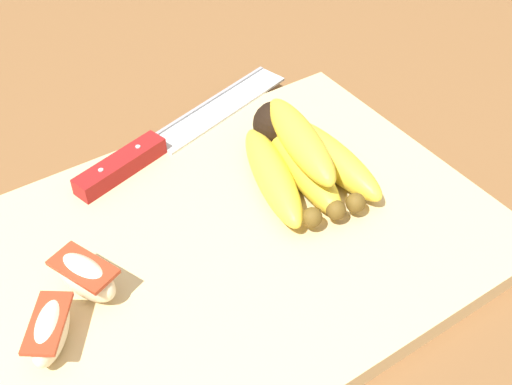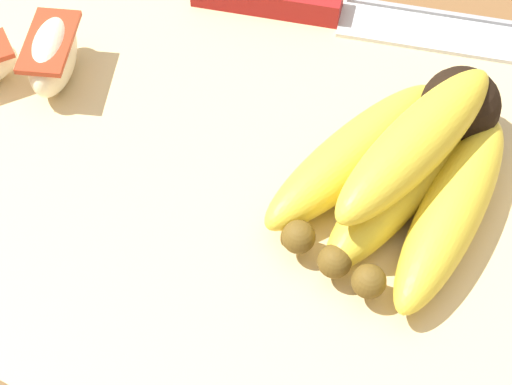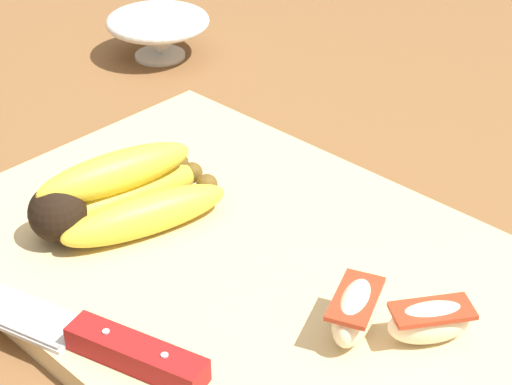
# 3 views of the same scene
# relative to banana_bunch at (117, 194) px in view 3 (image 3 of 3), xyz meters

# --- Properties ---
(ground_plane) EXTENTS (6.00, 6.00, 0.00)m
(ground_plane) POSITION_rel_banana_bunch_xyz_m (-0.12, -0.04, -0.04)
(ground_plane) COLOR brown
(cutting_board) EXTENTS (0.46, 0.33, 0.02)m
(cutting_board) POSITION_rel_banana_bunch_xyz_m (-0.10, -0.03, -0.03)
(cutting_board) COLOR #DBBC84
(cutting_board) RESTS_ON ground_plane
(banana_bunch) EXTENTS (0.11, 0.16, 0.06)m
(banana_bunch) POSITION_rel_banana_bunch_xyz_m (0.00, 0.00, 0.00)
(banana_bunch) COLOR black
(banana_bunch) RESTS_ON cutting_board
(chefs_knife) EXTENTS (0.28, 0.10, 0.02)m
(chefs_knife) POSITION_rel_banana_bunch_xyz_m (-0.09, 0.11, -0.02)
(chefs_knife) COLOR silver
(chefs_knife) RESTS_ON cutting_board
(apple_wedge_near) EXTENTS (0.05, 0.06, 0.04)m
(apple_wedge_near) POSITION_rel_banana_bunch_xyz_m (-0.22, -0.02, -0.00)
(apple_wedge_near) COLOR #F4E5C1
(apple_wedge_near) RESTS_ON cutting_board
(apple_wedge_middle) EXTENTS (0.05, 0.06, 0.03)m
(apple_wedge_middle) POSITION_rel_banana_bunch_xyz_m (-0.27, -0.05, -0.01)
(apple_wedge_middle) COLOR #F4E5C1
(apple_wedge_middle) RESTS_ON cutting_board
(ceramic_bowl) EXTENTS (0.12, 0.12, 0.05)m
(ceramic_bowl) POSITION_rel_banana_bunch_xyz_m (0.26, -0.26, -0.01)
(ceramic_bowl) COLOR silver
(ceramic_bowl) RESTS_ON ground_plane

